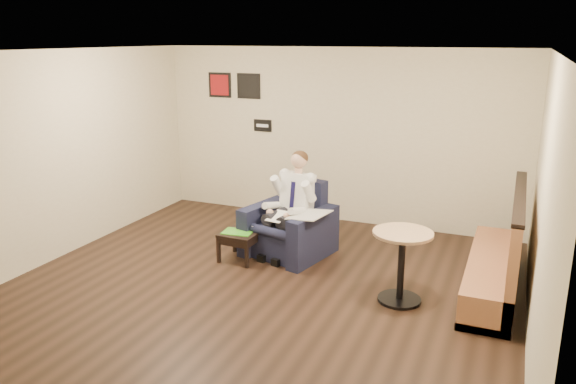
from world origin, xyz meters
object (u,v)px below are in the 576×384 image
at_px(green_folder, 238,232).
at_px(cafe_table, 401,267).
at_px(seated_man, 283,209).
at_px(coffee_mug, 254,229).
at_px(armchair, 288,220).
at_px(side_table, 240,246).
at_px(smartphone, 248,229).
at_px(banquette, 495,243).

bearing_deg(green_folder, cafe_table, -9.44).
xyz_separation_m(seated_man, green_folder, (-0.52, -0.35, -0.28)).
bearing_deg(coffee_mug, armchair, 45.10).
relative_size(armchair, green_folder, 2.61).
bearing_deg(coffee_mug, seated_man, 35.20).
bearing_deg(seated_man, side_table, -132.97).
bearing_deg(cafe_table, smartphone, 166.39).
height_order(seated_man, cafe_table, seated_man).
relative_size(seated_man, green_folder, 3.46).
bearing_deg(smartphone, green_folder, -103.96).
relative_size(side_table, coffee_mug, 5.79).
xyz_separation_m(seated_man, cafe_table, (1.78, -0.73, -0.26)).
relative_size(seated_man, coffee_mug, 16.37).
height_order(smartphone, banquette, banquette).
bearing_deg(seated_man, banquette, 12.66).
height_order(armchair, side_table, armchair).
bearing_deg(armchair, coffee_mug, -121.99).
height_order(side_table, cafe_table, cafe_table).
distance_m(armchair, cafe_table, 1.95).
xyz_separation_m(smartphone, banquette, (3.17, 0.18, 0.20)).
bearing_deg(banquette, cafe_table, -142.91).
bearing_deg(seated_man, cafe_table, -9.41).
distance_m(armchair, banquette, 2.71).
height_order(seated_man, green_folder, seated_man).
bearing_deg(green_folder, coffee_mug, 31.84).
height_order(banquette, cafe_table, banquette).
xyz_separation_m(armchair, banquette, (2.70, -0.14, 0.10)).
height_order(side_table, banquette, banquette).
bearing_deg(banquette, coffee_mug, -175.89).
distance_m(green_folder, smartphone, 0.17).
xyz_separation_m(side_table, coffee_mug, (0.16, 0.10, 0.24)).
bearing_deg(green_folder, armchair, 41.07).
relative_size(armchair, cafe_table, 1.22).
bearing_deg(smartphone, side_table, -97.35).
relative_size(armchair, smartphone, 8.38).
bearing_deg(smartphone, banquette, 15.11).
xyz_separation_m(armchair, green_folder, (-0.55, -0.48, -0.10)).
xyz_separation_m(seated_man, smartphone, (-0.44, -0.19, -0.28)).
distance_m(seated_man, green_folder, 0.69).
distance_m(green_folder, cafe_table, 2.33).
distance_m(smartphone, cafe_table, 2.29).
bearing_deg(banquette, smartphone, -176.73).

